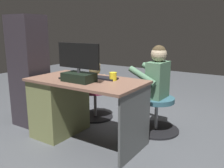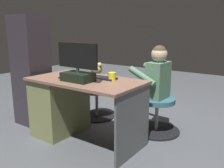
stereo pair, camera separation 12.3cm
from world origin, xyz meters
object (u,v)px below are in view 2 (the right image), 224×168
at_px(office_chair_teddy, 97,100).
at_px(teddy_bear, 97,76).
at_px(cup, 112,76).
at_px(visitor_chair, 157,113).
at_px(tv_remote, 65,77).
at_px(keyboard, 100,77).
at_px(desk, 66,103).
at_px(computer_mouse, 80,74).
at_px(person, 152,81).
at_px(monitor, 78,69).

height_order(office_chair_teddy, teddy_bear, teddy_bear).
bearing_deg(cup, visitor_chair, -115.64).
height_order(tv_remote, visitor_chair, tv_remote).
bearing_deg(keyboard, office_chair_teddy, -47.58).
distance_m(desk, computer_mouse, 0.41).
xyz_separation_m(computer_mouse, teddy_bear, (0.20, -0.57, -0.14)).
bearing_deg(visitor_chair, computer_mouse, 38.04).
distance_m(keyboard, teddy_bear, 0.75).
bearing_deg(tv_remote, teddy_bear, -60.74).
bearing_deg(teddy_bear, computer_mouse, 109.45).
bearing_deg(teddy_bear, keyboard, 131.74).
height_order(keyboard, person, person).
bearing_deg(visitor_chair, desk, 38.34).
bearing_deg(monitor, office_chair_teddy, -63.81).
bearing_deg(teddy_bear, tv_remote, 100.49).
distance_m(computer_mouse, teddy_bear, 0.62).
distance_m(teddy_bear, visitor_chair, 1.04).
relative_size(keyboard, tv_remote, 2.80).
distance_m(keyboard, tv_remote, 0.41).
height_order(cup, person, person).
height_order(keyboard, computer_mouse, computer_mouse).
height_order(cup, office_chair_teddy, cup).
bearing_deg(office_chair_teddy, person, -177.49).
xyz_separation_m(monitor, teddy_bear, (0.40, -0.82, -0.25)).
height_order(computer_mouse, visitor_chair, computer_mouse).
bearing_deg(computer_mouse, desk, 39.86).
bearing_deg(computer_mouse, person, -139.04).
bearing_deg(cup, monitor, 41.42).
xyz_separation_m(keyboard, visitor_chair, (-0.48, -0.58, -0.52)).
xyz_separation_m(tv_remote, teddy_bear, (0.14, -0.78, -0.13)).
height_order(tv_remote, teddy_bear, teddy_bear).
height_order(tv_remote, office_chair_teddy, tv_remote).
bearing_deg(computer_mouse, keyboard, -176.00).
xyz_separation_m(desk, keyboard, (-0.44, -0.14, 0.36)).
height_order(computer_mouse, cup, cup).
bearing_deg(tv_remote, desk, -23.64).
height_order(monitor, teddy_bear, monitor).
relative_size(desk, cup, 14.41).
xyz_separation_m(computer_mouse, visitor_chair, (-0.77, -0.60, -0.52)).
bearing_deg(office_chair_teddy, monitor, 116.19).
distance_m(monitor, teddy_bear, 0.94).
bearing_deg(office_chair_teddy, tv_remote, 100.66).
bearing_deg(desk, person, -139.23).
height_order(monitor, tv_remote, monitor).
bearing_deg(keyboard, person, -124.60).
relative_size(computer_mouse, cup, 1.04).
distance_m(cup, tv_remote, 0.58).
distance_m(tv_remote, person, 1.10).
bearing_deg(monitor, keyboard, -109.22).
bearing_deg(teddy_bear, desk, 94.37).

